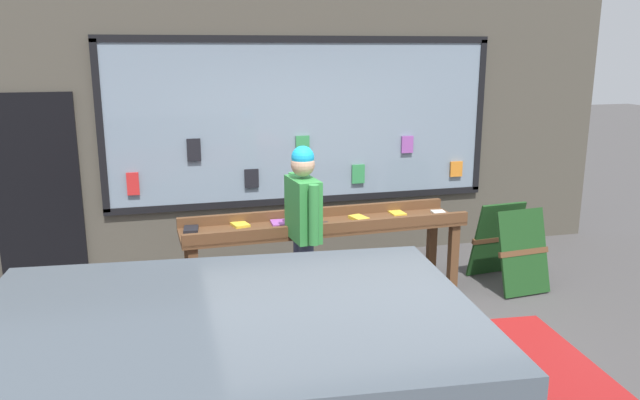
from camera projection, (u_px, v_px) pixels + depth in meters
The scene contains 6 objects.
ground_plane at pixel (351, 338), 5.65m from camera, with size 40.00×40.00×0.00m, color #474444.
shopfront_facade at pixel (291, 126), 7.50m from camera, with size 8.19×0.29×3.29m.
display_table_main at pixel (324, 231), 6.37m from camera, with size 2.92×0.76×0.91m.
person_browsing at pixel (303, 220), 5.80m from camera, with size 0.26×0.67×1.69m.
small_dog at pixel (258, 307), 5.64m from camera, with size 0.25×0.59×0.39m.
sandwich_board_sign at pixel (509, 245), 6.81m from camera, with size 0.65×0.81×0.88m.
Camera 1 is at (-1.60, -4.95, 2.55)m, focal length 35.00 mm.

